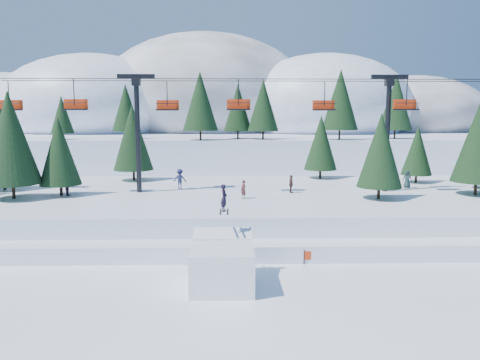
{
  "coord_description": "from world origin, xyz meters",
  "views": [
    {
      "loc": [
        -1.1,
        -23.2,
        9.2
      ],
      "look_at": [
        -0.36,
        6.0,
        5.2
      ],
      "focal_mm": 35.0,
      "sensor_mm": 36.0,
      "label": 1
    }
  ],
  "objects_px": {
    "jump_kicker": "(222,263)",
    "banner_far": "(381,249)",
    "banner_near": "(326,255)",
    "chairlift": "(247,115)"
  },
  "relations": [
    {
      "from": "chairlift",
      "to": "banner_far",
      "type": "distance_m",
      "value": 16.93
    },
    {
      "from": "jump_kicker",
      "to": "chairlift",
      "type": "bearing_deg",
      "value": 83.27
    },
    {
      "from": "jump_kicker",
      "to": "banner_far",
      "type": "xyz_separation_m",
      "value": [
        10.37,
        4.84,
        -0.7
      ]
    },
    {
      "from": "jump_kicker",
      "to": "banner_near",
      "type": "height_order",
      "value": "jump_kicker"
    },
    {
      "from": "chairlift",
      "to": "banner_near",
      "type": "distance_m",
      "value": 16.25
    },
    {
      "from": "chairlift",
      "to": "banner_near",
      "type": "relative_size",
      "value": 16.37
    },
    {
      "from": "jump_kicker",
      "to": "banner_near",
      "type": "relative_size",
      "value": 1.9
    },
    {
      "from": "banner_near",
      "to": "banner_far",
      "type": "distance_m",
      "value": 4.07
    },
    {
      "from": "chairlift",
      "to": "banner_far",
      "type": "height_order",
      "value": "chairlift"
    },
    {
      "from": "banner_far",
      "to": "banner_near",
      "type": "bearing_deg",
      "value": -163.83
    }
  ]
}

